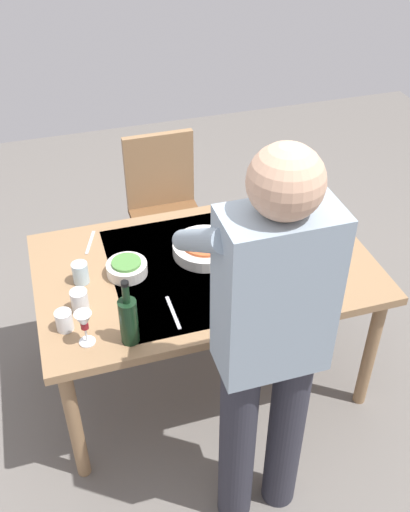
{
  "coord_description": "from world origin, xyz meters",
  "views": [
    {
      "loc": [
        0.61,
        2.01,
        2.4
      ],
      "look_at": [
        0.0,
        0.0,
        0.77
      ],
      "focal_mm": 41.89,
      "sensor_mm": 36.0,
      "label": 1
    }
  ],
  "objects_px": {
    "dinner_plate_near": "(299,233)",
    "serving_bowl_pasta": "(205,247)",
    "wine_glass_left": "(84,323)",
    "water_cup_far_left": "(80,301)",
    "side_bowl_salad": "(127,268)",
    "dining_table": "(205,277)",
    "water_cup_near_right": "(64,321)",
    "wine_bottle": "(129,320)",
    "chair_near": "(165,203)",
    "person_server": "(269,339)",
    "side_bowl_bread": "(265,205)",
    "water_cup_near_left": "(80,273)",
    "dinner_plate_far": "(306,277)"
  },
  "relations": [
    {
      "from": "dinner_plate_near",
      "to": "serving_bowl_pasta",
      "type": "bearing_deg",
      "value": 1.01
    },
    {
      "from": "wine_glass_left",
      "to": "water_cup_far_left",
      "type": "relative_size",
      "value": 1.54
    },
    {
      "from": "side_bowl_salad",
      "to": "serving_bowl_pasta",
      "type": "bearing_deg",
      "value": -173.68
    },
    {
      "from": "serving_bowl_pasta",
      "to": "dining_table",
      "type": "bearing_deg",
      "value": 72.24
    },
    {
      "from": "water_cup_near_right",
      "to": "side_bowl_salad",
      "type": "xyz_separation_m",
      "value": [
        -0.3,
        -0.27,
        -0.01
      ]
    },
    {
      "from": "wine_bottle",
      "to": "wine_glass_left",
      "type": "relative_size",
      "value": 1.96
    },
    {
      "from": "wine_bottle",
      "to": "serving_bowl_pasta",
      "type": "relative_size",
      "value": 0.99
    },
    {
      "from": "chair_near",
      "to": "dining_table",
      "type": "bearing_deg",
      "value": 89.05
    },
    {
      "from": "person_server",
      "to": "side_bowl_bread",
      "type": "height_order",
      "value": "person_server"
    },
    {
      "from": "water_cup_near_left",
      "to": "dining_table",
      "type": "bearing_deg",
      "value": 175.42
    },
    {
      "from": "person_server",
      "to": "wine_bottle",
      "type": "xyz_separation_m",
      "value": [
        0.41,
        -0.36,
        -0.13
      ]
    },
    {
      "from": "water_cup_far_left",
      "to": "side_bowl_bread",
      "type": "bearing_deg",
      "value": -154.81
    },
    {
      "from": "chair_near",
      "to": "water_cup_near_left",
      "type": "bearing_deg",
      "value": 55.04
    },
    {
      "from": "chair_near",
      "to": "side_bowl_bread",
      "type": "bearing_deg",
      "value": 128.19
    },
    {
      "from": "person_server",
      "to": "side_bowl_salad",
      "type": "xyz_separation_m",
      "value": [
        0.35,
        -0.77,
        -0.21
      ]
    },
    {
      "from": "water_cup_far_left",
      "to": "serving_bowl_pasta",
      "type": "relative_size",
      "value": 0.33
    },
    {
      "from": "water_cup_far_left",
      "to": "side_bowl_salad",
      "type": "distance_m",
      "value": 0.29
    },
    {
      "from": "person_server",
      "to": "water_cup_far_left",
      "type": "height_order",
      "value": "person_server"
    },
    {
      "from": "water_cup_near_right",
      "to": "water_cup_far_left",
      "type": "xyz_separation_m",
      "value": [
        -0.07,
        -0.09,
        0.01
      ]
    },
    {
      "from": "dining_table",
      "to": "water_cup_far_left",
      "type": "height_order",
      "value": "water_cup_far_left"
    },
    {
      "from": "wine_bottle",
      "to": "wine_glass_left",
      "type": "bearing_deg",
      "value": -13.07
    },
    {
      "from": "dining_table",
      "to": "side_bowl_salad",
      "type": "height_order",
      "value": "side_bowl_salad"
    },
    {
      "from": "wine_bottle",
      "to": "serving_bowl_pasta",
      "type": "height_order",
      "value": "wine_bottle"
    },
    {
      "from": "wine_glass_left",
      "to": "side_bowl_bread",
      "type": "relative_size",
      "value": 0.94
    },
    {
      "from": "dining_table",
      "to": "side_bowl_bread",
      "type": "bearing_deg",
      "value": -141.51
    },
    {
      "from": "wine_bottle",
      "to": "side_bowl_bread",
      "type": "xyz_separation_m",
      "value": [
        -0.83,
        -0.7,
        -0.08
      ]
    },
    {
      "from": "person_server",
      "to": "water_cup_far_left",
      "type": "bearing_deg",
      "value": -45.81
    },
    {
      "from": "person_server",
      "to": "side_bowl_salad",
      "type": "distance_m",
      "value": 0.87
    },
    {
      "from": "dining_table",
      "to": "wine_glass_left",
      "type": "relative_size",
      "value": 10.0
    },
    {
      "from": "wine_bottle",
      "to": "serving_bowl_pasta",
      "type": "xyz_separation_m",
      "value": [
        -0.44,
        -0.45,
        -0.08
      ]
    },
    {
      "from": "person_server",
      "to": "side_bowl_salad",
      "type": "height_order",
      "value": "person_server"
    },
    {
      "from": "side_bowl_salad",
      "to": "dinner_plate_far",
      "type": "bearing_deg",
      "value": 160.6
    },
    {
      "from": "dining_table",
      "to": "water_cup_near_left",
      "type": "xyz_separation_m",
      "value": [
        0.55,
        -0.04,
        0.12
      ]
    },
    {
      "from": "wine_bottle",
      "to": "dining_table",
      "type": "bearing_deg",
      "value": -138.61
    },
    {
      "from": "side_bowl_salad",
      "to": "side_bowl_bread",
      "type": "relative_size",
      "value": 1.12
    },
    {
      "from": "wine_glass_left",
      "to": "dinner_plate_far",
      "type": "relative_size",
      "value": 0.66
    },
    {
      "from": "person_server",
      "to": "water_cup_near_left",
      "type": "distance_m",
      "value": 0.96
    },
    {
      "from": "side_bowl_salad",
      "to": "chair_near",
      "type": "bearing_deg",
      "value": -114.14
    },
    {
      "from": "person_server",
      "to": "water_cup_near_right",
      "type": "bearing_deg",
      "value": -37.64
    },
    {
      "from": "dinner_plate_near",
      "to": "dining_table",
      "type": "bearing_deg",
      "value": 10.37
    },
    {
      "from": "wine_glass_left",
      "to": "serving_bowl_pasta",
      "type": "relative_size",
      "value": 0.5
    },
    {
      "from": "wine_bottle",
      "to": "dinner_plate_near",
      "type": "xyz_separation_m",
      "value": [
        -0.91,
        -0.46,
        -0.1
      ]
    },
    {
      "from": "wine_glass_left",
      "to": "dinner_plate_near",
      "type": "bearing_deg",
      "value": -158.78
    },
    {
      "from": "wine_bottle",
      "to": "water_cup_near_right",
      "type": "relative_size",
      "value": 3.42
    },
    {
      "from": "person_server",
      "to": "water_cup_near_right",
      "type": "xyz_separation_m",
      "value": [
        0.65,
        -0.5,
        -0.2
      ]
    },
    {
      "from": "wine_bottle",
      "to": "water_cup_near_left",
      "type": "distance_m",
      "value": 0.43
    },
    {
      "from": "water_cup_near_right",
      "to": "dinner_plate_far",
      "type": "relative_size",
      "value": 0.38
    },
    {
      "from": "serving_bowl_pasta",
      "to": "side_bowl_salad",
      "type": "bearing_deg",
      "value": 6.32
    },
    {
      "from": "water_cup_near_left",
      "to": "wine_bottle",
      "type": "bearing_deg",
      "value": 108.22
    },
    {
      "from": "wine_glass_left",
      "to": "serving_bowl_pasta",
      "type": "distance_m",
      "value": 0.73
    }
  ]
}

